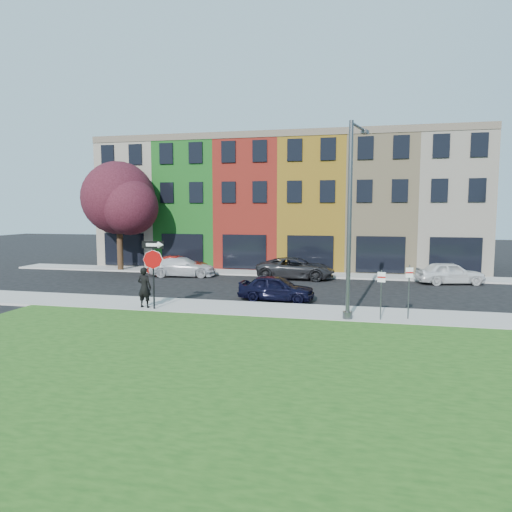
% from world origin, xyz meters
% --- Properties ---
extents(ground, '(120.00, 120.00, 0.00)m').
position_xyz_m(ground, '(0.00, 0.00, 0.00)').
color(ground, black).
rests_on(ground, ground).
extents(sidewalk_near, '(40.00, 3.00, 0.12)m').
position_xyz_m(sidewalk_near, '(2.00, 3.00, 0.06)').
color(sidewalk_near, gray).
rests_on(sidewalk_near, ground).
extents(sidewalk_far, '(40.00, 2.40, 0.12)m').
position_xyz_m(sidewalk_far, '(-3.00, 15.00, 0.06)').
color(sidewalk_far, gray).
rests_on(sidewalk_far, ground).
extents(rowhouse_block, '(30.00, 10.12, 10.00)m').
position_xyz_m(rowhouse_block, '(-2.50, 21.18, 4.99)').
color(rowhouse_block, beige).
rests_on(rowhouse_block, ground).
extents(stop_sign, '(1.05, 0.10, 3.15)m').
position_xyz_m(stop_sign, '(-5.75, 1.88, 2.36)').
color(stop_sign, black).
rests_on(stop_sign, sidewalk_near).
extents(man, '(0.80, 0.61, 1.91)m').
position_xyz_m(man, '(-6.31, 2.08, 1.07)').
color(man, black).
rests_on(man, sidewalk_near).
extents(sedan_near, '(2.07, 4.11, 1.33)m').
position_xyz_m(sedan_near, '(-0.65, 5.55, 0.67)').
color(sedan_near, black).
rests_on(sedan_near, ground).
extents(parked_car_red, '(3.25, 4.85, 1.39)m').
position_xyz_m(parked_car_red, '(-9.00, 12.89, 0.70)').
color(parked_car_red, maroon).
rests_on(parked_car_red, ground).
extents(parked_car_silver, '(3.25, 5.22, 1.35)m').
position_xyz_m(parked_car_silver, '(-8.61, 12.64, 0.68)').
color(parked_car_silver, silver).
rests_on(parked_car_silver, ground).
extents(parked_car_dark, '(2.63, 5.34, 1.46)m').
position_xyz_m(parked_car_dark, '(-0.68, 13.22, 0.73)').
color(parked_car_dark, black).
rests_on(parked_car_dark, ground).
extents(parked_car_white, '(3.42, 4.84, 1.41)m').
position_xyz_m(parked_car_white, '(9.15, 13.19, 0.70)').
color(parked_car_white, silver).
rests_on(parked_car_white, ground).
extents(street_lamp, '(0.95, 2.52, 8.17)m').
position_xyz_m(street_lamp, '(3.09, 2.10, 4.24)').
color(street_lamp, '#46484B').
rests_on(street_lamp, sidewalk_near).
extents(parking_sign_a, '(0.32, 0.10, 2.09)m').
position_xyz_m(parking_sign_a, '(4.38, 2.00, 1.43)').
color(parking_sign_a, '#46484B').
rests_on(parking_sign_a, sidewalk_near).
extents(parking_sign_b, '(0.31, 0.14, 2.29)m').
position_xyz_m(parking_sign_b, '(5.52, 2.38, 1.54)').
color(parking_sign_b, '#46484B').
rests_on(parking_sign_b, sidewalk_near).
extents(tree_purple, '(6.56, 5.74, 8.18)m').
position_xyz_m(tree_purple, '(-14.17, 14.25, 5.42)').
color(tree_purple, '#2F1F0F').
rests_on(tree_purple, sidewalk_far).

